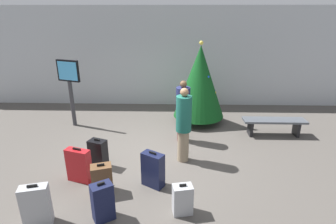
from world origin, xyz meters
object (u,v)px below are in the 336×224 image
(holiday_tree, at_px, (200,82))
(suitcase_4, at_px, (36,206))
(suitcase_5, at_px, (102,179))
(suitcase_0, at_px, (98,153))
(traveller_0, at_px, (184,124))
(suitcase_1, at_px, (153,170))
(waiting_bench, at_px, (274,123))
(traveller_1, at_px, (183,110))
(suitcase_6, at_px, (79,165))
(flight_info_kiosk, at_px, (69,82))
(suitcase_3, at_px, (183,199))
(suitcase_2, at_px, (103,202))

(holiday_tree, xyz_separation_m, suitcase_4, (-2.97, -4.51, -0.96))
(suitcase_5, bearing_deg, suitcase_0, 109.39)
(traveller_0, xyz_separation_m, suitcase_1, (-0.62, -1.01, -0.57))
(waiting_bench, distance_m, suitcase_4, 6.18)
(traveller_1, height_order, suitcase_5, traveller_1)
(waiting_bench, height_order, suitcase_1, suitcase_1)
(suitcase_4, height_order, suitcase_6, suitcase_4)
(flight_info_kiosk, distance_m, suitcase_3, 5.14)
(suitcase_1, distance_m, suitcase_6, 1.54)
(flight_info_kiosk, bearing_deg, suitcase_0, -58.99)
(suitcase_0, relative_size, suitcase_4, 0.89)
(holiday_tree, distance_m, suitcase_5, 4.35)
(holiday_tree, height_order, suitcase_2, holiday_tree)
(suitcase_0, bearing_deg, holiday_tree, 47.62)
(flight_info_kiosk, bearing_deg, waiting_bench, -5.35)
(traveller_0, bearing_deg, suitcase_6, -157.62)
(traveller_1, distance_m, suitcase_2, 3.36)
(suitcase_2, xyz_separation_m, suitcase_4, (-1.05, -0.14, 0.02))
(traveller_0, xyz_separation_m, suitcase_4, (-2.43, -2.12, -0.57))
(suitcase_0, bearing_deg, suitcase_6, -112.20)
(holiday_tree, height_order, flight_info_kiosk, holiday_tree)
(suitcase_1, xyz_separation_m, suitcase_4, (-1.81, -1.11, -0.00))
(traveller_0, bearing_deg, suitcase_5, -141.44)
(holiday_tree, bearing_deg, traveller_1, -111.56)
(waiting_bench, xyz_separation_m, suitcase_3, (-2.66, -3.25, -0.09))
(traveller_1, height_order, suitcase_6, traveller_1)
(suitcase_3, xyz_separation_m, suitcase_4, (-2.38, -0.33, 0.09))
(traveller_1, height_order, suitcase_3, traveller_1)
(suitcase_0, distance_m, suitcase_1, 1.47)
(traveller_1, bearing_deg, suitcase_1, -107.16)
(traveller_1, bearing_deg, suitcase_4, -127.73)
(suitcase_0, distance_m, suitcase_6, 0.63)
(traveller_1, xyz_separation_m, suitcase_5, (-1.59, -2.30, -0.58))
(flight_info_kiosk, height_order, suitcase_3, flight_info_kiosk)
(suitcase_5, bearing_deg, flight_info_kiosk, 117.87)
(flight_info_kiosk, bearing_deg, suitcase_3, -49.34)
(traveller_0, bearing_deg, suitcase_1, -121.74)
(suitcase_6, bearing_deg, suitcase_3, -23.10)
(suitcase_6, bearing_deg, waiting_bench, 26.33)
(traveller_1, bearing_deg, suitcase_2, -114.78)
(traveller_1, relative_size, suitcase_4, 2.21)
(suitcase_4, bearing_deg, suitcase_1, 31.47)
(suitcase_6, bearing_deg, suitcase_5, -33.32)
(traveller_0, height_order, suitcase_3, traveller_0)
(waiting_bench, distance_m, traveller_0, 3.04)
(waiting_bench, bearing_deg, suitcase_0, -158.55)
(flight_info_kiosk, relative_size, suitcase_0, 2.99)
(suitcase_2, bearing_deg, flight_info_kiosk, 115.89)
(waiting_bench, relative_size, suitcase_3, 2.96)
(traveller_0, distance_m, suitcase_2, 2.48)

